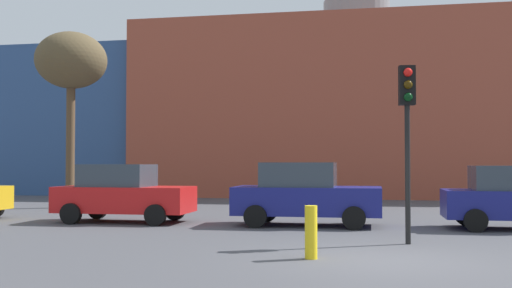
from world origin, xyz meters
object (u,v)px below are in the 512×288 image
bollard_yellow_0 (311,232)px  traffic_light_island (407,113)px  bare_tree_0 (71,63)px  parked_car_1 (123,193)px  parked_car_2 (305,194)px

bollard_yellow_0 → traffic_light_island: bearing=52.4°
bare_tree_0 → traffic_light_island: bearing=-35.0°
traffic_light_island → bollard_yellow_0: size_ratio=3.99×
parked_car_1 → parked_car_2: bearing=0.0°
parked_car_1 → parked_car_2: parked_car_2 is taller
bare_tree_0 → parked_car_1: bearing=-49.6°
parked_car_1 → bare_tree_0: bearing=130.4°
parked_car_1 → parked_car_2: (5.70, 0.00, 0.03)m
parked_car_2 → parked_car_1: bearing=-180.0°
traffic_light_island → bollard_yellow_0: bearing=-44.8°
traffic_light_island → bare_tree_0: (-13.10, 9.18, 3.04)m
parked_car_2 → bollard_yellow_0: size_ratio=4.21×
parked_car_2 → bollard_yellow_0: (0.79, -6.24, -0.41)m
bollard_yellow_0 → bare_tree_0: bearing=133.6°
parked_car_2 → traffic_light_island: traffic_light_island is taller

